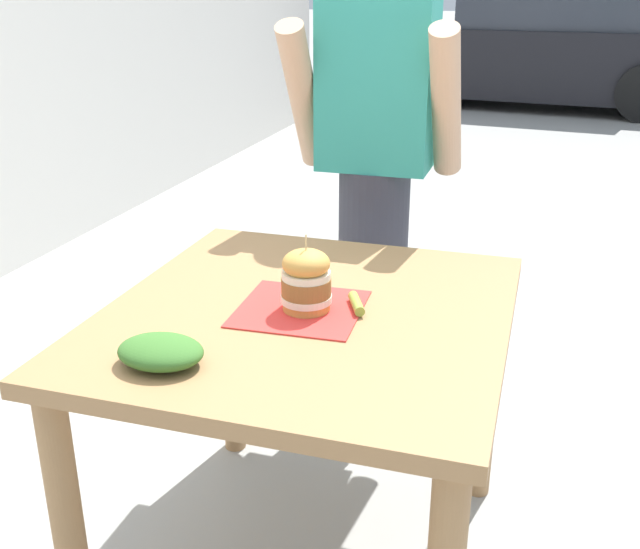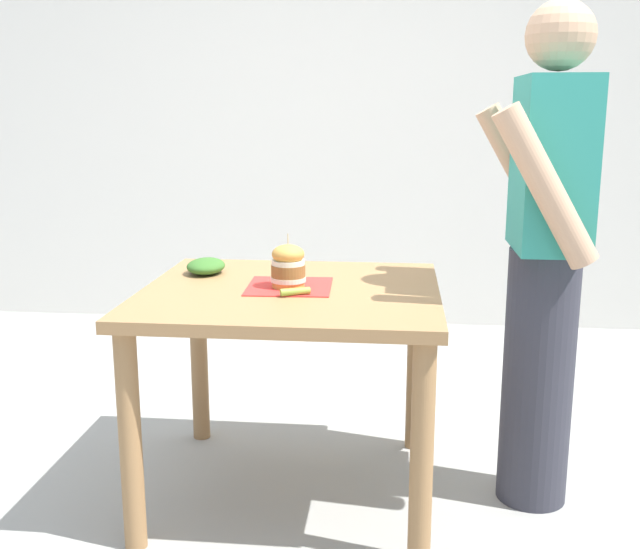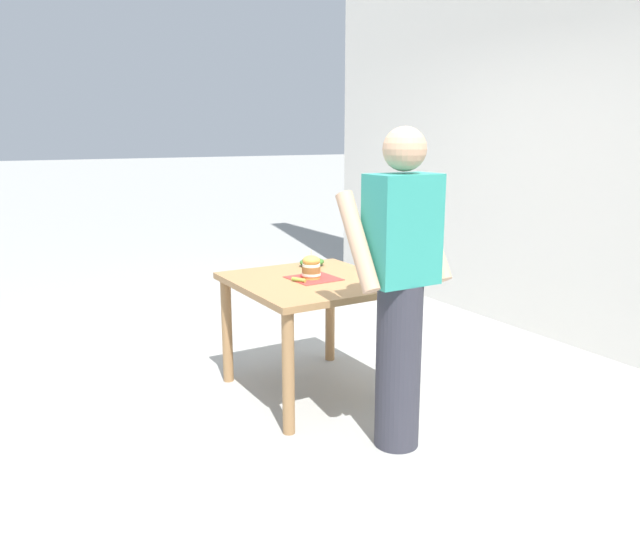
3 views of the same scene
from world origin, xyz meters
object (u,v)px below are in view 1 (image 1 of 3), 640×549
(sandwich, at_px, (308,280))
(pickle_spear, at_px, (356,303))
(parked_car_mid_block, at_px, (127,39))
(diner_across_table, at_px, (375,172))
(patio_table, at_px, (308,355))
(side_salad, at_px, (161,352))
(parked_car_near_curb, at_px, (542,46))

(sandwich, relative_size, pickle_spear, 1.86)
(parked_car_mid_block, bearing_deg, diner_across_table, -54.21)
(sandwich, xyz_separation_m, diner_across_table, (-0.04, 0.86, 0.05))
(pickle_spear, distance_m, parked_car_mid_block, 9.77)
(parked_car_mid_block, bearing_deg, sandwich, -56.95)
(diner_across_table, bearing_deg, parked_car_mid_block, 125.79)
(patio_table, height_order, pickle_spear, pickle_spear)
(diner_across_table, distance_m, parked_car_mid_block, 9.01)
(pickle_spear, distance_m, diner_across_table, 0.84)
(sandwich, distance_m, side_salad, 0.40)
(diner_across_table, xyz_separation_m, parked_car_near_curb, (0.34, 7.68, -0.16))
(pickle_spear, height_order, parked_car_near_curb, parked_car_near_curb)
(side_salad, relative_size, parked_car_mid_block, 0.04)
(patio_table, bearing_deg, parked_car_near_curb, 87.96)
(side_salad, bearing_deg, patio_table, 60.23)
(sandwich, bearing_deg, diner_across_table, 92.93)
(diner_across_table, height_order, parked_car_mid_block, diner_across_table)
(patio_table, bearing_deg, diner_across_table, 92.65)
(pickle_spear, xyz_separation_m, diner_across_table, (-0.15, 0.82, 0.11))
(side_salad, xyz_separation_m, parked_car_near_curb, (0.50, 8.88, -0.06))
(pickle_spear, distance_m, side_salad, 0.49)
(sandwich, xyz_separation_m, parked_car_mid_block, (-5.31, 8.16, -0.11))
(sandwich, bearing_deg, pickle_spear, 19.92)
(parked_car_near_curb, bearing_deg, pickle_spear, -91.29)
(side_salad, distance_m, diner_across_table, 1.21)
(patio_table, height_order, sandwich, sandwich)
(parked_car_mid_block, bearing_deg, pickle_spear, -56.30)
(patio_table, relative_size, pickle_spear, 10.17)
(sandwich, height_order, diner_across_table, diner_across_table)
(pickle_spear, relative_size, parked_car_mid_block, 0.02)
(patio_table, distance_m, sandwich, 0.20)
(diner_across_table, xyz_separation_m, parked_car_mid_block, (-5.27, 7.31, -0.16))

